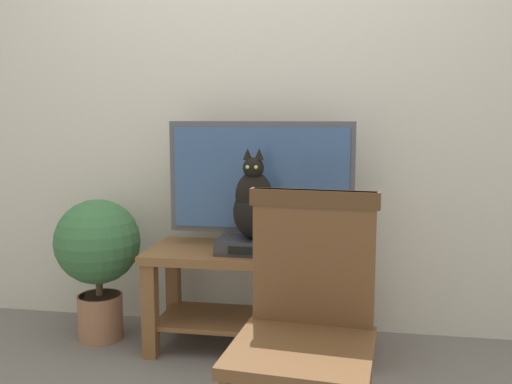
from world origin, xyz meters
The scene contains 8 objects.
back_wall centered at (0.00, 0.85, 1.40)m, with size 7.00×0.12×2.80m, color beige.
tv_stand centered at (0.06, 0.45, 0.36)m, with size 1.12×0.47×0.53m.
tv centered at (0.06, 0.55, 0.87)m, with size 0.96×0.20×0.65m.
media_box centered at (0.06, 0.40, 0.56)m, with size 0.37×0.23×0.07m.
cat centered at (0.06, 0.39, 0.77)m, with size 0.21×0.29×0.45m.
wooden_chair centered at (0.38, -0.47, 0.54)m, with size 0.49×0.49×0.95m.
book_stack centered at (0.47, 0.45, 0.56)m, with size 0.23×0.21×0.07m.
potted_plant centered at (-0.80, 0.45, 0.48)m, with size 0.45×0.45×0.76m.
Camera 1 is at (0.51, -2.26, 1.20)m, focal length 38.98 mm.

